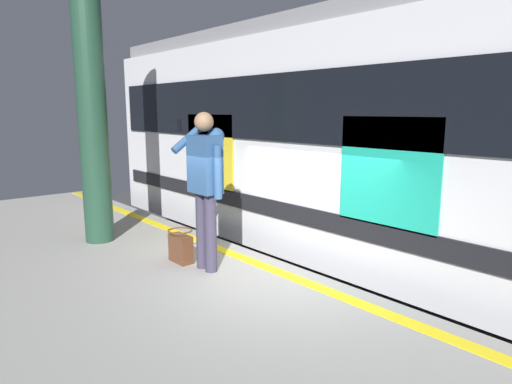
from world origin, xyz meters
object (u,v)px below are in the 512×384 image
Objects in this scene: station_column at (91,99)px; passenger at (206,178)px; handbag at (181,247)px; train_carriage at (345,137)px.

passenger is at bearing -166.15° from station_column.
passenger reaches higher than handbag.
handbag is at bearing -166.04° from station_column.
passenger is 4.44× the size of handbag.
station_column is at bearing 13.96° from handbag.
station_column is (1.59, 0.39, 1.83)m from handbag.
train_carriage is 2.73m from passenger.
handbag is 2.46m from station_column.
train_carriage is 22.82× the size of handbag.
passenger is (-0.13, 2.70, -0.36)m from train_carriage.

